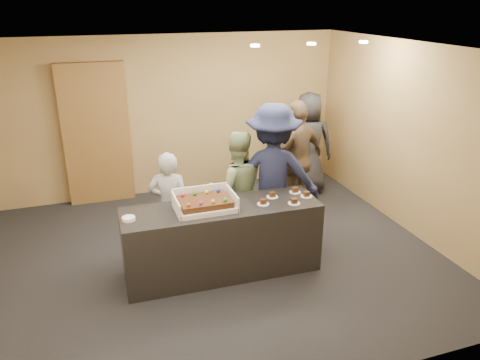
{
  "coord_description": "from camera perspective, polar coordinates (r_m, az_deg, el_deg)",
  "views": [
    {
      "loc": [
        -1.37,
        -5.3,
        3.25
      ],
      "look_at": [
        0.43,
        0.0,
        1.05
      ],
      "focal_mm": 35.0,
      "sensor_mm": 36.0,
      "label": 1
    }
  ],
  "objects": [
    {
      "name": "cake_box",
      "position": [
        5.58,
        -4.36,
        -3.0
      ],
      "size": [
        0.71,
        0.49,
        0.21
      ],
      "color": "white",
      "rests_on": "serving_counter"
    },
    {
      "name": "slice_c",
      "position": [
        5.74,
        6.61,
        -2.65
      ],
      "size": [
        0.15,
        0.15,
        0.07
      ],
      "color": "white",
      "rests_on": "serving_counter"
    },
    {
      "name": "room",
      "position": [
        5.8,
        -4.0,
        2.23
      ],
      "size": [
        6.04,
        6.0,
        2.7
      ],
      "color": "black",
      "rests_on": "ground"
    },
    {
      "name": "person_sage_man",
      "position": [
        6.33,
        -0.41,
        -1.18
      ],
      "size": [
        0.86,
        0.71,
        1.63
      ],
      "primitive_type": "imported",
      "rotation": [
        0.0,
        0.0,
        3.02
      ],
      "color": "#8FA174",
      "rests_on": "floor"
    },
    {
      "name": "slice_d",
      "position": [
        6.06,
        6.73,
        -1.31
      ],
      "size": [
        0.15,
        0.15,
        0.07
      ],
      "color": "white",
      "rests_on": "serving_counter"
    },
    {
      "name": "person_brown_extra",
      "position": [
        7.24,
        6.97,
        2.5
      ],
      "size": [
        1.17,
        0.85,
        1.84
      ],
      "primitive_type": "imported",
      "rotation": [
        0.0,
        0.0,
        3.56
      ],
      "color": "brown",
      "rests_on": "floor"
    },
    {
      "name": "person_server_grey",
      "position": [
        6.11,
        -8.58,
        -3.17
      ],
      "size": [
        0.62,
        0.51,
        1.46
      ],
      "primitive_type": "imported",
      "rotation": [
        0.0,
        0.0,
        2.79
      ],
      "color": "#A09FA4",
      "rests_on": "floor"
    },
    {
      "name": "ceiling_spotlights",
      "position": [
        6.54,
        8.7,
        16.11
      ],
      "size": [
        1.72,
        0.12,
        0.03
      ],
      "color": "#FFEAC6",
      "rests_on": "ceiling"
    },
    {
      "name": "storage_cabinet",
      "position": [
        7.99,
        -17.1,
        5.29
      ],
      "size": [
        1.05,
        0.15,
        2.31
      ],
      "primitive_type": "cube",
      "color": "brown",
      "rests_on": "floor"
    },
    {
      "name": "person_navy_man",
      "position": [
        6.34,
        4.01,
        0.5
      ],
      "size": [
        1.45,
        1.13,
        1.98
      ],
      "primitive_type": "imported",
      "rotation": [
        0.0,
        0.0,
        2.79
      ],
      "color": "#191D39",
      "rests_on": "floor"
    },
    {
      "name": "plate_stack",
      "position": [
        5.44,
        -13.43,
        -4.6
      ],
      "size": [
        0.15,
        0.15,
        0.04
      ],
      "primitive_type": "cylinder",
      "color": "white",
      "rests_on": "serving_counter"
    },
    {
      "name": "serving_counter",
      "position": [
        5.83,
        -2.22,
        -7.29
      ],
      "size": [
        2.42,
        0.75,
        0.9
      ],
      "primitive_type": "cube",
      "rotation": [
        0.0,
        0.0,
        -0.02
      ],
      "color": "black",
      "rests_on": "floor"
    },
    {
      "name": "person_dark_suit",
      "position": [
        8.18,
        8.26,
        4.42
      ],
      "size": [
        1.0,
        0.8,
        1.77
      ],
      "primitive_type": "imported",
      "rotation": [
        0.0,
        0.0,
        2.83
      ],
      "color": "black",
      "rests_on": "floor"
    },
    {
      "name": "sheet_cake",
      "position": [
        5.54,
        -4.31,
        -2.63
      ],
      "size": [
        0.6,
        0.42,
        0.12
      ],
      "color": "#3A190D",
      "rests_on": "cake_box"
    },
    {
      "name": "slice_a",
      "position": [
        5.69,
        2.85,
        -2.75
      ],
      "size": [
        0.15,
        0.15,
        0.07
      ],
      "color": "white",
      "rests_on": "serving_counter"
    },
    {
      "name": "slice_b",
      "position": [
        5.89,
        3.95,
        -1.88
      ],
      "size": [
        0.15,
        0.15,
        0.07
      ],
      "color": "white",
      "rests_on": "serving_counter"
    },
    {
      "name": "slice_e",
      "position": [
        5.96,
        8.1,
        -1.8
      ],
      "size": [
        0.15,
        0.15,
        0.07
      ],
      "color": "white",
      "rests_on": "serving_counter"
    }
  ]
}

